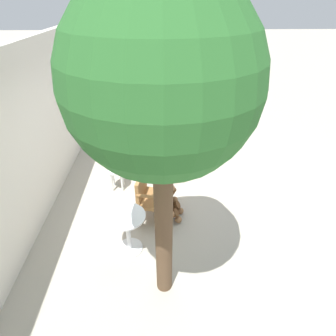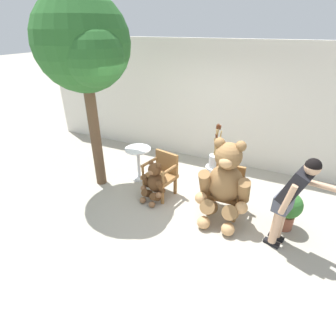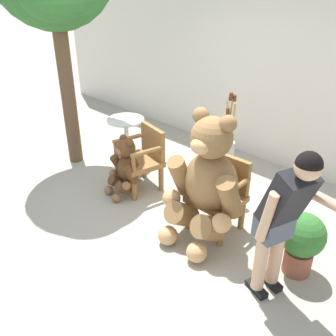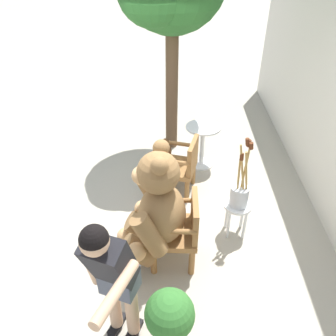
{
  "view_description": "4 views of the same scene",
  "coord_description": "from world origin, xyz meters",
  "px_view_note": "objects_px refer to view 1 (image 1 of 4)",
  "views": [
    {
      "loc": [
        -4.16,
        0.24,
        3.37
      ],
      "look_at": [
        -0.01,
        0.1,
        0.62
      ],
      "focal_mm": 28.0,
      "sensor_mm": 36.0,
      "label": 1
    },
    {
      "loc": [
        1.38,
        -3.6,
        3.03
      ],
      "look_at": [
        -0.27,
        -0.1,
        0.92
      ],
      "focal_mm": 28.0,
      "sensor_mm": 36.0,
      "label": 2
    },
    {
      "loc": [
        2.75,
        -2.59,
        2.73
      ],
      "look_at": [
        0.18,
        0.06,
        0.73
      ],
      "focal_mm": 40.0,
      "sensor_mm": 36.0,
      "label": 3
    },
    {
      "loc": [
        3.32,
        0.43,
        3.05
      ],
      "look_at": [
        -0.35,
        0.24,
        0.6
      ],
      "focal_mm": 35.0,
      "sensor_mm": 36.0,
      "label": 4
    }
  ],
  "objects_px": {
    "wooden_chair_left": "(151,196)",
    "patio_tree": "(167,88)",
    "round_side_table": "(128,229)",
    "teddy_bear_small": "(168,199)",
    "white_stool": "(117,174)",
    "person_visitor": "(174,118)",
    "teddy_bear_large": "(164,146)",
    "potted_plant": "(155,138)",
    "wooden_chair_right": "(152,157)",
    "brush_bucket": "(115,161)"
  },
  "relations": [
    {
      "from": "round_side_table",
      "to": "patio_tree",
      "type": "distance_m",
      "value": 2.41
    },
    {
      "from": "teddy_bear_small",
      "to": "potted_plant",
      "type": "relative_size",
      "value": 1.22
    },
    {
      "from": "patio_tree",
      "to": "potted_plant",
      "type": "distance_m",
      "value": 4.32
    },
    {
      "from": "wooden_chair_right",
      "to": "wooden_chair_left",
      "type": "bearing_deg",
      "value": -179.94
    },
    {
      "from": "teddy_bear_small",
      "to": "round_side_table",
      "type": "xyz_separation_m",
      "value": [
        -0.71,
        0.62,
        0.04
      ]
    },
    {
      "from": "person_visitor",
      "to": "patio_tree",
      "type": "distance_m",
      "value": 4.05
    },
    {
      "from": "wooden_chair_left",
      "to": "teddy_bear_small",
      "type": "xyz_separation_m",
      "value": [
        -0.02,
        -0.28,
        -0.06
      ]
    },
    {
      "from": "wooden_chair_right",
      "to": "round_side_table",
      "type": "xyz_separation_m",
      "value": [
        -2.04,
        0.34,
        -0.01
      ]
    },
    {
      "from": "patio_tree",
      "to": "potted_plant",
      "type": "height_order",
      "value": "patio_tree"
    },
    {
      "from": "person_visitor",
      "to": "brush_bucket",
      "type": "distance_m",
      "value": 1.92
    },
    {
      "from": "person_visitor",
      "to": "round_side_table",
      "type": "height_order",
      "value": "person_visitor"
    },
    {
      "from": "teddy_bear_large",
      "to": "potted_plant",
      "type": "distance_m",
      "value": 1.11
    },
    {
      "from": "person_visitor",
      "to": "patio_tree",
      "type": "bearing_deg",
      "value": 175.76
    },
    {
      "from": "wooden_chair_right",
      "to": "brush_bucket",
      "type": "bearing_deg",
      "value": 122.13
    },
    {
      "from": "wooden_chair_left",
      "to": "white_stool",
      "type": "distance_m",
      "value": 1.12
    },
    {
      "from": "person_visitor",
      "to": "potted_plant",
      "type": "relative_size",
      "value": 2.29
    },
    {
      "from": "teddy_bear_large",
      "to": "potted_plant",
      "type": "relative_size",
      "value": 2.18
    },
    {
      "from": "wooden_chair_right",
      "to": "teddy_bear_small",
      "type": "bearing_deg",
      "value": -167.84
    },
    {
      "from": "brush_bucket",
      "to": "potted_plant",
      "type": "bearing_deg",
      "value": -27.23
    },
    {
      "from": "round_side_table",
      "to": "teddy_bear_small",
      "type": "bearing_deg",
      "value": -41.12
    },
    {
      "from": "wooden_chair_left",
      "to": "white_stool",
      "type": "xyz_separation_m",
      "value": [
        0.85,
        0.71,
        -0.11
      ]
    },
    {
      "from": "wooden_chair_left",
      "to": "potted_plant",
      "type": "distance_m",
      "value": 2.34
    },
    {
      "from": "white_stool",
      "to": "wooden_chair_left",
      "type": "bearing_deg",
      "value": -140.17
    },
    {
      "from": "person_visitor",
      "to": "patio_tree",
      "type": "relative_size",
      "value": 0.43
    },
    {
      "from": "teddy_bear_small",
      "to": "person_visitor",
      "type": "relative_size",
      "value": 0.53
    },
    {
      "from": "wooden_chair_left",
      "to": "person_visitor",
      "type": "distance_m",
      "value": 2.41
    },
    {
      "from": "patio_tree",
      "to": "brush_bucket",
      "type": "bearing_deg",
      "value": 23.74
    },
    {
      "from": "potted_plant",
      "to": "wooden_chair_left",
      "type": "bearing_deg",
      "value": 178.75
    },
    {
      "from": "potted_plant",
      "to": "wooden_chair_right",
      "type": "bearing_deg",
      "value": 177.11
    },
    {
      "from": "teddy_bear_small",
      "to": "wooden_chair_left",
      "type": "bearing_deg",
      "value": 85.5
    },
    {
      "from": "teddy_bear_small",
      "to": "white_stool",
      "type": "bearing_deg",
      "value": 48.67
    },
    {
      "from": "wooden_chair_right",
      "to": "potted_plant",
      "type": "distance_m",
      "value": 1.04
    },
    {
      "from": "teddy_bear_large",
      "to": "white_stool",
      "type": "xyz_separation_m",
      "value": [
        -0.45,
        0.97,
        -0.37
      ]
    },
    {
      "from": "teddy_bear_large",
      "to": "white_stool",
      "type": "height_order",
      "value": "teddy_bear_large"
    },
    {
      "from": "teddy_bear_small",
      "to": "brush_bucket",
      "type": "bearing_deg",
      "value": 48.63
    },
    {
      "from": "wooden_chair_right",
      "to": "white_stool",
      "type": "xyz_separation_m",
      "value": [
        -0.45,
        0.71,
        -0.11
      ]
    },
    {
      "from": "teddy_bear_large",
      "to": "potted_plant",
      "type": "height_order",
      "value": "teddy_bear_large"
    },
    {
      "from": "white_stool",
      "to": "round_side_table",
      "type": "distance_m",
      "value": 1.63
    },
    {
      "from": "wooden_chair_left",
      "to": "white_stool",
      "type": "relative_size",
      "value": 1.87
    },
    {
      "from": "wooden_chair_left",
      "to": "patio_tree",
      "type": "bearing_deg",
      "value": -169.69
    },
    {
      "from": "potted_plant",
      "to": "brush_bucket",
      "type": "bearing_deg",
      "value": 152.77
    },
    {
      "from": "teddy_bear_small",
      "to": "round_side_table",
      "type": "bearing_deg",
      "value": 138.88
    },
    {
      "from": "brush_bucket",
      "to": "round_side_table",
      "type": "xyz_separation_m",
      "value": [
        -1.59,
        -0.38,
        -0.2
      ]
    },
    {
      "from": "wooden_chair_left",
      "to": "white_stool",
      "type": "bearing_deg",
      "value": 39.83
    },
    {
      "from": "round_side_table",
      "to": "patio_tree",
      "type": "xyz_separation_m",
      "value": [
        -0.57,
        -0.57,
        2.27
      ]
    },
    {
      "from": "teddy_bear_small",
      "to": "white_stool",
      "type": "height_order",
      "value": "teddy_bear_small"
    },
    {
      "from": "teddy_bear_large",
      "to": "wooden_chair_left",
      "type": "bearing_deg",
      "value": 168.73
    },
    {
      "from": "white_stool",
      "to": "round_side_table",
      "type": "height_order",
      "value": "round_side_table"
    },
    {
      "from": "person_visitor",
      "to": "round_side_table",
      "type": "relative_size",
      "value": 2.16
    },
    {
      "from": "teddy_bear_large",
      "to": "round_side_table",
      "type": "relative_size",
      "value": 2.06
    }
  ]
}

